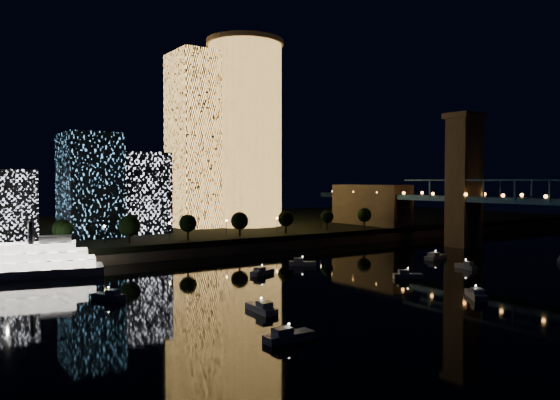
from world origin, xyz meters
The scene contains 9 objects.
ground centered at (0.00, 0.00, 0.00)m, with size 520.00×520.00×0.00m, color black.
far_bank centered at (0.00, 160.00, 2.50)m, with size 420.00×160.00×5.00m, color black.
seawall centered at (0.00, 82.00, 1.50)m, with size 420.00×6.00×3.00m, color #6B5E4C.
tower_cylindrical centered at (15.76, 127.79, 45.69)m, with size 34.00×34.00×81.12m.
tower_rectangular centered at (-3.56, 133.30, 42.02)m, with size 23.27×23.27×74.04m, color #E5A249.
midrise_blocks centered at (-64.74, 121.22, 19.88)m, with size 91.77×26.86×36.52m.
motorboats centered at (-12.36, 17.77, 0.81)m, with size 137.66×64.09×2.78m.
esplanade_trees centered at (-29.54, 88.00, 10.47)m, with size 165.68×6.83×8.92m.
street_lamps centered at (-34.00, 94.00, 9.02)m, with size 132.70×0.70×5.65m.
Camera 1 is at (-106.63, -80.53, 24.69)m, focal length 35.00 mm.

